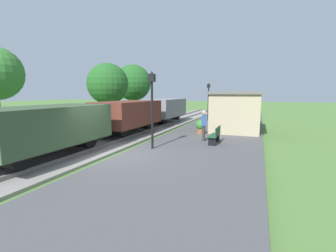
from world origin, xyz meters
name	(u,v)px	position (x,y,z in m)	size (l,w,h in m)	color
ground_plane	(113,160)	(0.00, 0.00, 0.00)	(160.00, 160.00, 0.00)	#517A38
platform_slab	(182,165)	(3.20, 0.00, 0.12)	(6.00, 60.00, 0.25)	#4C4C4F
track_ballast	(70,154)	(-2.40, 0.00, 0.06)	(3.80, 60.00, 0.12)	gray
rail_near	(82,152)	(-1.68, 0.00, 0.19)	(0.07, 60.00, 0.14)	slate
rail_far	(59,150)	(-3.12, 0.00, 0.19)	(0.07, 60.00, 0.14)	slate
freight_train	(128,116)	(-2.40, 5.42, 1.40)	(2.50, 19.40, 2.12)	#384C33
station_hut	(237,111)	(4.40, 9.54, 1.65)	(3.50, 5.80, 2.78)	tan
bench_near_hut	(216,135)	(3.80, 3.93, 0.72)	(0.42, 1.50, 0.91)	#1E4C2D
bench_down_platform	(234,118)	(3.80, 13.46, 0.72)	(0.42, 1.50, 0.91)	#1E4C2D
person_waiting	(204,124)	(3.05, 4.45, 1.18)	(0.33, 0.43, 1.71)	#38332D
potted_planter	(201,127)	(2.35, 6.63, 0.72)	(0.64, 0.64, 0.92)	brown
lamp_post_near	(152,96)	(1.15, 1.66, 2.80)	(0.28, 0.28, 3.70)	black
lamp_post_far	(208,94)	(1.15, 14.82, 2.80)	(0.28, 0.28, 3.70)	black
tree_trackside_far	(108,84)	(-6.40, 8.80, 3.72)	(3.53, 3.53, 5.49)	#4C3823
tree_field_left	(133,83)	(-7.05, 14.35, 4.04)	(3.90, 3.90, 6.00)	#4C3823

